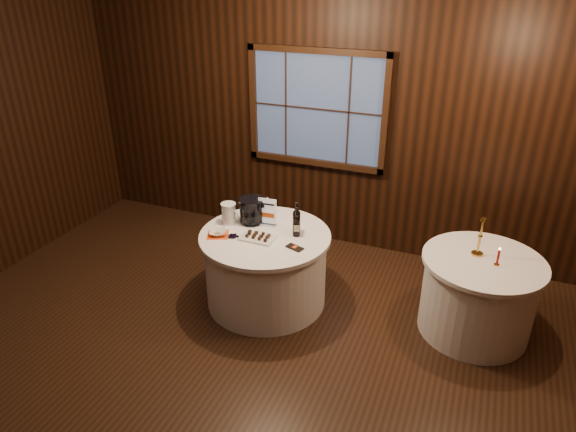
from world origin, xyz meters
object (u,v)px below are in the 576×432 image
at_px(main_table, 266,268).
at_px(ice_bucket, 251,210).
at_px(glass_pitcher, 229,213).
at_px(brass_candlestick, 479,242).
at_px(cracker_bowl, 218,233).
at_px(sign_stand, 268,216).
at_px(chocolate_box, 295,248).
at_px(port_bottle_right, 296,224).
at_px(red_candle, 498,258).
at_px(port_bottle_left, 296,220).
at_px(side_table, 478,295).
at_px(grape_bunch, 233,237).
at_px(chocolate_plate, 258,237).

distance_m(main_table, ice_bucket, 0.60).
bearing_deg(glass_pitcher, brass_candlestick, 19.68).
height_order(ice_bucket, cracker_bowl, ice_bucket).
relative_size(main_table, glass_pitcher, 5.89).
xyz_separation_m(sign_stand, chocolate_box, (0.42, -0.33, -0.10)).
distance_m(port_bottle_right, red_candle, 1.82).
height_order(sign_stand, cracker_bowl, sign_stand).
bearing_deg(brass_candlestick, sign_stand, -174.90).
bearing_deg(port_bottle_left, port_bottle_right, -88.51).
xyz_separation_m(port_bottle_right, chocolate_box, (0.07, -0.23, -0.12)).
xyz_separation_m(port_bottle_right, red_candle, (1.81, 0.15, -0.06)).
bearing_deg(ice_bucket, red_candle, 1.50).
relative_size(main_table, side_table, 1.19).
distance_m(main_table, grape_bunch, 0.51).
distance_m(sign_stand, brass_candlestick, 1.99).
height_order(chocolate_plate, grape_bunch, chocolate_plate).
xyz_separation_m(ice_bucket, cracker_bowl, (-0.19, -0.36, -0.11)).
height_order(port_bottle_right, chocolate_plate, port_bottle_right).
height_order(cracker_bowl, red_candle, red_candle).
bearing_deg(chocolate_plate, glass_pitcher, 155.45).
bearing_deg(main_table, glass_pitcher, 169.40).
distance_m(side_table, brass_candlestick, 0.52).
relative_size(port_bottle_right, cracker_bowl, 1.81).
distance_m(grape_bunch, brass_candlestick, 2.25).
relative_size(port_bottle_right, brass_candlestick, 0.81).
distance_m(main_table, red_candle, 2.16).
height_order(sign_stand, port_bottle_left, port_bottle_left).
height_order(ice_bucket, chocolate_plate, ice_bucket).
xyz_separation_m(side_table, grape_bunch, (-2.25, -0.49, 0.40)).
height_order(chocolate_box, brass_candlestick, brass_candlestick).
bearing_deg(chocolate_box, chocolate_plate, -167.59).
bearing_deg(port_bottle_right, side_table, -17.29).
height_order(port_bottle_left, brass_candlestick, brass_candlestick).
distance_m(port_bottle_left, grape_bunch, 0.63).
xyz_separation_m(sign_stand, grape_bunch, (-0.20, -0.38, -0.08)).
distance_m(port_bottle_left, chocolate_box, 0.34).
xyz_separation_m(main_table, sign_stand, (-0.05, 0.19, 0.49)).
xyz_separation_m(sign_stand, cracker_bowl, (-0.36, -0.37, -0.08)).
distance_m(port_bottle_left, glass_pitcher, 0.70).
height_order(side_table, brass_candlestick, brass_candlestick).
bearing_deg(brass_candlestick, port_bottle_right, -170.40).
relative_size(ice_bucket, chocolate_box, 1.61).
relative_size(side_table, cracker_bowl, 6.57).
distance_m(ice_bucket, cracker_bowl, 0.42).
distance_m(main_table, chocolate_plate, 0.42).
distance_m(port_bottle_left, cracker_bowl, 0.77).
bearing_deg(chocolate_plate, brass_candlestick, 13.53).
height_order(chocolate_plate, cracker_bowl, chocolate_plate).
relative_size(chocolate_box, glass_pitcher, 0.75).
height_order(main_table, ice_bucket, ice_bucket).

